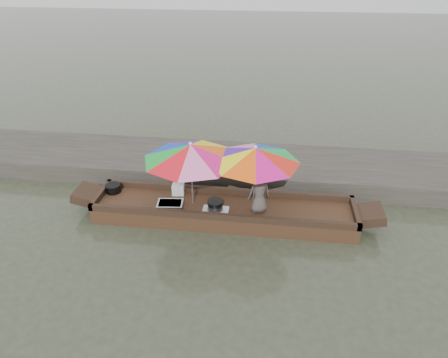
# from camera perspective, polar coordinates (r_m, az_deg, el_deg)

# --- Properties ---
(water) EXTENTS (80.00, 80.00, 0.00)m
(water) POSITION_cam_1_polar(r_m,az_deg,el_deg) (9.34, -0.08, -5.65)
(water) COLOR #2F3526
(water) RESTS_ON ground
(dock) EXTENTS (22.00, 2.20, 0.50)m
(dock) POSITION_cam_1_polar(r_m,az_deg,el_deg) (11.09, 1.40, 1.89)
(dock) COLOR #2D2B26
(dock) RESTS_ON ground
(boat_hull) EXTENTS (5.95, 1.20, 0.35)m
(boat_hull) POSITION_cam_1_polar(r_m,az_deg,el_deg) (9.24, -0.08, -4.76)
(boat_hull) COLOR black
(boat_hull) RESTS_ON water
(cooking_pot) EXTENTS (0.37, 0.37, 0.19)m
(cooking_pot) POSITION_cam_1_polar(r_m,az_deg,el_deg) (10.00, -15.55, -1.28)
(cooking_pot) COLOR black
(cooking_pot) RESTS_ON boat_hull
(tray_crayfish) EXTENTS (0.62, 0.47, 0.09)m
(tray_crayfish) POSITION_cam_1_polar(r_m,az_deg,el_deg) (9.20, -7.71, -3.61)
(tray_crayfish) COLOR silver
(tray_crayfish) RESTS_ON boat_hull
(tray_scallop) EXTENTS (0.59, 0.41, 0.06)m
(tray_scallop) POSITION_cam_1_polar(r_m,az_deg,el_deg) (8.90, -1.23, -4.66)
(tray_scallop) COLOR silver
(tray_scallop) RESTS_ON boat_hull
(charcoal_grill) EXTENTS (0.34, 0.34, 0.16)m
(charcoal_grill) POSITION_cam_1_polar(r_m,az_deg,el_deg) (9.05, -1.26, -3.63)
(charcoal_grill) COLOR black
(charcoal_grill) RESTS_ON boat_hull
(supply_bag) EXTENTS (0.30, 0.24, 0.26)m
(supply_bag) POSITION_cam_1_polar(r_m,az_deg,el_deg) (9.58, -6.54, -1.47)
(supply_bag) COLOR silver
(supply_bag) RESTS_ON boat_hull
(vendor) EXTENTS (0.57, 0.48, 0.99)m
(vendor) POSITION_cam_1_polar(r_m,az_deg,el_deg) (8.73, 5.06, -1.90)
(vendor) COLOR #4B433F
(vendor) RESTS_ON boat_hull
(umbrella_bow) EXTENTS (2.22, 2.22, 1.55)m
(umbrella_bow) POSITION_cam_1_polar(r_m,az_deg,el_deg) (8.86, -4.63, 0.68)
(umbrella_bow) COLOR #FF580C
(umbrella_bow) RESTS_ON boat_hull
(umbrella_stern) EXTENTS (2.06, 2.06, 1.55)m
(umbrella_stern) POSITION_cam_1_polar(r_m,az_deg,el_deg) (8.69, 4.37, 0.11)
(umbrella_stern) COLOR green
(umbrella_stern) RESTS_ON boat_hull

